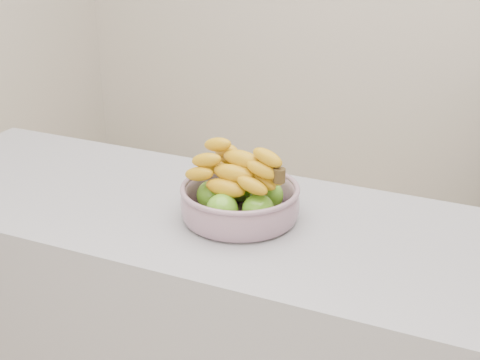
# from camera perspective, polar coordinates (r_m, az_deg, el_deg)

# --- Properties ---
(fruit_bowl) EXTENTS (0.29, 0.29, 0.18)m
(fruit_bowl) POSITION_cam_1_polar(r_m,az_deg,el_deg) (1.60, -0.01, -1.47)
(fruit_bowl) COLOR #91A0AE
(fruit_bowl) RESTS_ON counter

